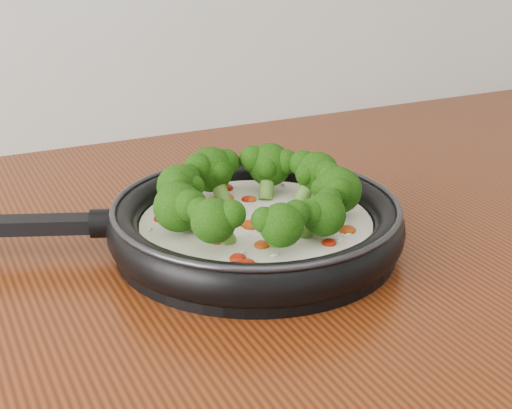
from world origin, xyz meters
name	(u,v)px	position (x,y,z in m)	size (l,w,h in m)	color
skillet	(253,219)	(-0.11, 1.05, 0.93)	(0.51, 0.40, 0.09)	black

